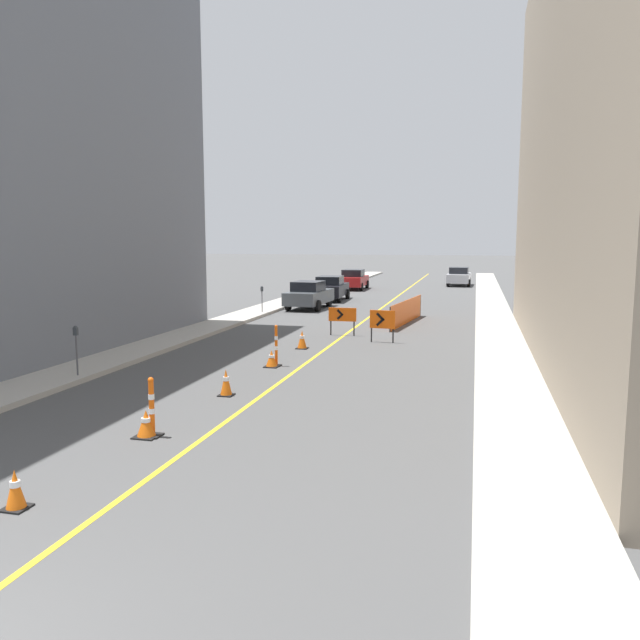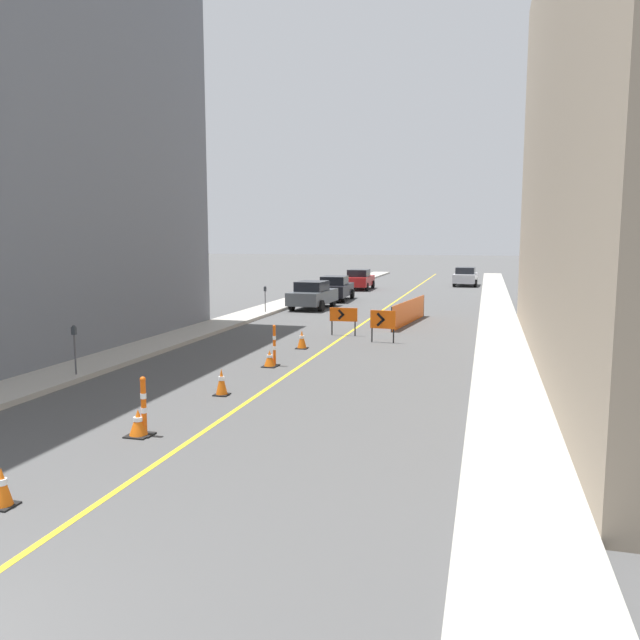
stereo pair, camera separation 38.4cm
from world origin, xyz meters
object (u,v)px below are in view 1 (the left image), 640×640
Objects in this scene: traffic_cone_third at (226,382)px; arrow_barricade_secondary at (382,321)px; parked_car_curb_near at (309,295)px; parking_meter_far_curb at (76,340)px; delineator_post_rear at (276,348)px; traffic_cone_nearest at (15,490)px; arrow_barricade_primary at (342,316)px; traffic_cone_second at (146,424)px; parked_car_curb_far at (354,279)px; delineator_post_front at (152,411)px; parking_meter_near_curb at (262,294)px; traffic_cone_fifth at (302,340)px; parked_car_curb_mid at (331,288)px; parked_car_opposite_side at (459,276)px; traffic_cone_fourth at (272,359)px.

arrow_barricade_secondary is (2.68, 9.17, 0.52)m from traffic_cone_third.
parked_car_curb_near reaches higher than parking_meter_far_curb.
delineator_post_rear is (0.09, 3.89, 0.23)m from traffic_cone_third.
arrow_barricade_primary is (1.23, 17.59, 0.53)m from traffic_cone_nearest.
delineator_post_rear is (0.36, 7.43, 0.30)m from traffic_cone_second.
delineator_post_rear is 30.12m from parked_car_curb_far.
parking_meter_near_curb reaches higher than delineator_post_front.
traffic_cone_third reaches higher than traffic_cone_nearest.
traffic_cone_fifth reaches higher than traffic_cone_nearest.
parked_car_curb_mid is (-3.11, 20.98, 0.22)m from delineator_post_rear.
parking_meter_near_curb is (-4.59, 19.86, 0.59)m from delineator_post_front.
parked_car_curb_mid is 1.00× the size of parked_car_opposite_side.
delineator_post_rear is at bearing 87.35° from traffic_cone_nearest.
parked_car_curb_far is at bearing -140.26° from parked_car_opposite_side.
parked_car_curb_far is at bearing 96.10° from traffic_cone_fourth.
arrow_barricade_secondary is at bearing -38.46° from arrow_barricade_primary.
delineator_post_rear is at bearing 88.01° from delineator_post_front.
parked_car_curb_far is (-3.06, 37.30, 0.26)m from delineator_post_front.
traffic_cone_fifth reaches higher than traffic_cone_fourth.
parked_car_opposite_side is at bearing 83.41° from traffic_cone_second.
traffic_cone_nearest is at bearing -92.65° from delineator_post_rear.
traffic_cone_nearest is at bearing -95.25° from arrow_barricade_secondary.
arrow_barricade_secondary is at bearing 63.89° from delineator_post_rear.
traffic_cone_third is at bearing -85.67° from parked_car_curb_far.
parked_car_curb_near is 5.03m from parked_car_curb_mid.
delineator_post_front reaches higher than traffic_cone_nearest.
traffic_cone_third is 40.20m from parked_car_opposite_side.
parked_car_curb_far reaches higher than traffic_cone_fourth.
parked_car_curb_near is 3.84m from parking_meter_near_curb.
parked_car_opposite_side is at bearing 68.00° from parking_meter_near_curb.
delineator_post_front is at bearing -86.43° from parked_car_curb_far.
arrow_barricade_secondary is 0.29× the size of parked_car_curb_mid.
delineator_post_front is 0.28× the size of parked_car_curb_far.
parked_car_curb_far is at bearing 95.46° from traffic_cone_third.
parked_car_curb_mid reaches higher than arrow_barricade_primary.
traffic_cone_fifth is at bearing -84.16° from parked_car_curb_far.
traffic_cone_third reaches higher than traffic_cone_second.
delineator_post_rear is 0.30× the size of parked_car_curb_far.
traffic_cone_third is at bearing 85.68° from traffic_cone_second.
parked_car_curb_mid is (-2.86, 28.34, 0.26)m from delineator_post_front.
delineator_post_rear reaches higher than traffic_cone_third.
arrow_barricade_primary is 2.29m from arrow_barricade_secondary.
traffic_cone_third is 20.08m from parked_car_curb_near.
parked_car_curb_near reaches higher than traffic_cone_third.
parked_car_curb_far reaches higher than traffic_cone_third.
arrow_barricade_secondary is at bearing 73.71° from traffic_cone_third.
parked_car_curb_mid is at bearing 102.16° from arrow_barricade_primary.
parking_meter_near_curb is at bearing 103.02° from delineator_post_front.
arrow_barricade_primary reaches higher than traffic_cone_fifth.
traffic_cone_third is at bearing -85.96° from parked_car_curb_mid.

